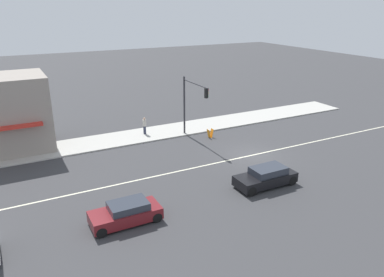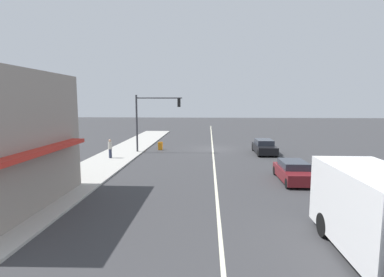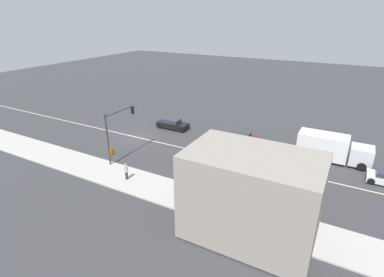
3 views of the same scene
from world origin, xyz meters
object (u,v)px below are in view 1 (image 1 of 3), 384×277
Objects in this scene: pedestrian at (145,125)px; suv_black at (266,177)px; warning_aframe_sign at (210,133)px; sedan_maroon at (126,213)px; traffic_signal_main at (191,99)px.

pedestrian is 0.37× the size of suv_black.
suv_black is (-10.52, 1.61, 0.24)m from warning_aframe_sign.
warning_aframe_sign is (-3.60, -5.29, -0.57)m from pedestrian.
sedan_maroon is 10.22m from suv_black.
sedan_maroon is (-10.52, 11.83, 0.20)m from warning_aframe_sign.
pedestrian is at bearing 55.79° from warning_aframe_sign.
traffic_signal_main reaches higher than pedestrian.
sedan_maroon is (-11.12, 10.10, -3.28)m from traffic_signal_main.
traffic_signal_main is 15.38m from sedan_maroon.
warning_aframe_sign is 10.65m from suv_black.
pedestrian reaches higher than warning_aframe_sign.
traffic_signal_main reaches higher than sedan_maroon.
sedan_maroon is at bearing 155.14° from pedestrian.
pedestrian is (2.99, 3.56, -2.91)m from traffic_signal_main.
traffic_signal_main is at bearing -130.01° from pedestrian.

